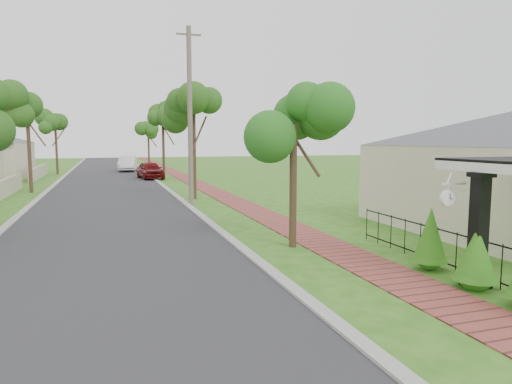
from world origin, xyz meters
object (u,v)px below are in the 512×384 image
porch_post (478,236)px  utility_pole (190,116)px  parked_car_white (128,164)px  parked_car_red (150,170)px  near_tree (294,122)px  station_clock (448,197)px

porch_post → utility_pole: 15.46m
parked_car_white → utility_pole: (1.90, -26.64, 3.59)m
parked_car_red → parked_car_white: (-1.36, 10.32, 0.07)m
utility_pole → parked_car_white: bearing=94.1°
near_tree → parked_car_red: bearing=94.0°
porch_post → parked_car_white: porch_post is taller
parked_car_white → utility_pole: size_ratio=0.55×
parked_car_red → station_clock: 30.84m
parked_car_white → utility_pole: bearing=-79.6°
porch_post → parked_car_red: porch_post is taller
parked_car_white → station_clock: size_ratio=7.43×
parked_car_white → station_clock: (5.06, -40.90, 1.16)m
parked_car_red → near_tree: 26.48m
near_tree → utility_pole: utility_pole is taller
utility_pole → station_clock: 14.81m
porch_post → near_tree: (-2.35, 4.74, 2.59)m
parked_car_red → near_tree: (1.84, -26.24, 2.99)m
porch_post → parked_car_white: 41.68m
utility_pole → parked_car_red: bearing=91.9°
near_tree → porch_post: bearing=-63.6°
porch_post → station_clock: porch_post is taller
near_tree → utility_pole: 10.03m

